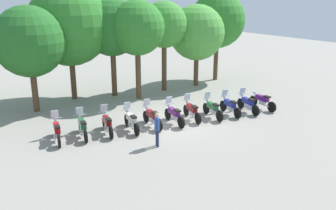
% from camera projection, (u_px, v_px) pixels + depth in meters
% --- Properties ---
extents(ground_plane, '(80.00, 80.00, 0.00)m').
position_uv_depth(ground_plane, '(173.00, 123.00, 19.69)').
color(ground_plane, gray).
extents(motorcycle_0, '(0.73, 2.17, 1.37)m').
position_uv_depth(motorcycle_0, '(57.00, 131.00, 17.10)').
color(motorcycle_0, black).
rests_on(motorcycle_0, ground_plane).
extents(motorcycle_1, '(0.72, 2.17, 1.37)m').
position_uv_depth(motorcycle_1, '(82.00, 127.00, 17.63)').
color(motorcycle_1, black).
rests_on(motorcycle_1, ground_plane).
extents(motorcycle_2, '(0.73, 2.17, 1.37)m').
position_uv_depth(motorcycle_2, '(107.00, 124.00, 18.08)').
color(motorcycle_2, black).
rests_on(motorcycle_2, ground_plane).
extents(motorcycle_3, '(0.68, 2.18, 1.37)m').
position_uv_depth(motorcycle_3, '(131.00, 121.00, 18.47)').
color(motorcycle_3, black).
rests_on(motorcycle_3, ground_plane).
extents(motorcycle_4, '(0.62, 2.19, 1.37)m').
position_uv_depth(motorcycle_4, '(152.00, 117.00, 19.06)').
color(motorcycle_4, black).
rests_on(motorcycle_4, ground_plane).
extents(motorcycle_5, '(0.63, 2.19, 1.37)m').
position_uv_depth(motorcycle_5, '(174.00, 114.00, 19.46)').
color(motorcycle_5, black).
rests_on(motorcycle_5, ground_plane).
extents(motorcycle_6, '(0.74, 2.17, 1.37)m').
position_uv_depth(motorcycle_6, '(192.00, 111.00, 20.12)').
color(motorcycle_6, black).
rests_on(motorcycle_6, ground_plane).
extents(motorcycle_7, '(0.71, 2.18, 1.37)m').
position_uv_depth(motorcycle_7, '(212.00, 109.00, 20.47)').
color(motorcycle_7, black).
rests_on(motorcycle_7, ground_plane).
extents(motorcycle_8, '(0.71, 2.18, 1.37)m').
position_uv_depth(motorcycle_8, '(230.00, 106.00, 20.99)').
color(motorcycle_8, black).
rests_on(motorcycle_8, ground_plane).
extents(motorcycle_9, '(0.73, 2.17, 1.37)m').
position_uv_depth(motorcycle_9, '(248.00, 104.00, 21.43)').
color(motorcycle_9, black).
rests_on(motorcycle_9, ground_plane).
extents(motorcycle_10, '(0.62, 2.19, 0.99)m').
position_uv_depth(motorcycle_10, '(262.00, 101.00, 22.04)').
color(motorcycle_10, black).
rests_on(motorcycle_10, ground_plane).
extents(person_0, '(0.26, 0.41, 1.63)m').
position_uv_depth(person_0, '(157.00, 127.00, 16.37)').
color(person_0, '#232D4C').
rests_on(person_0, ground_plane).
extents(tree_1, '(4.09, 4.09, 6.21)m').
position_uv_depth(tree_1, '(29.00, 42.00, 20.52)').
color(tree_1, brown).
rests_on(tree_1, ground_plane).
extents(tree_2, '(5.25, 5.25, 7.52)m').
position_uv_depth(tree_2, '(69.00, 25.00, 22.94)').
color(tree_2, brown).
rests_on(tree_2, ground_plane).
extents(tree_3, '(3.84, 3.84, 6.61)m').
position_uv_depth(tree_3, '(112.00, 27.00, 23.75)').
color(tree_3, brown).
rests_on(tree_3, ground_plane).
extents(tree_4, '(3.57, 3.57, 6.49)m').
position_uv_depth(tree_4, '(137.00, 28.00, 23.12)').
color(tree_4, brown).
rests_on(tree_4, ground_plane).
extents(tree_5, '(3.26, 3.26, 6.37)m').
position_uv_depth(tree_5, '(164.00, 25.00, 25.22)').
color(tree_5, brown).
rests_on(tree_5, ground_plane).
extents(tree_6, '(4.16, 4.16, 6.12)m').
position_uv_depth(tree_6, '(197.00, 33.00, 26.92)').
color(tree_6, brown).
rests_on(tree_6, ground_plane).
extents(tree_7, '(4.38, 4.38, 7.01)m').
position_uv_depth(tree_7, '(217.00, 20.00, 28.58)').
color(tree_7, brown).
rests_on(tree_7, ground_plane).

